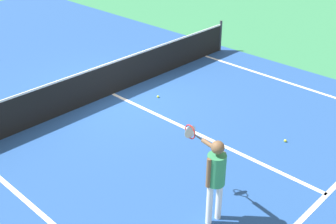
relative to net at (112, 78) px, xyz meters
name	(u,v)px	position (x,y,z in m)	size (l,w,h in m)	color
ground_plane	(113,94)	(0.00, 0.00, -0.49)	(60.00, 60.00, 0.00)	#337F51
court_surface_inbounds	(113,94)	(0.00, 0.00, -0.49)	(10.62, 24.40, 0.00)	#234C93
line_service_near	(327,194)	(0.00, -6.40, -0.49)	(8.22, 0.10, 0.01)	white
line_center_service	(200,135)	(0.00, -3.20, -0.49)	(0.10, 6.40, 0.01)	white
net	(112,78)	(0.00, 0.00, 0.00)	(9.86, 0.09, 1.07)	#33383D
player_near	(215,172)	(-2.07, -5.24, 0.53)	(0.65, 1.16, 1.65)	white
tennis_ball_mid_court	(285,141)	(1.12, -4.83, -0.46)	(0.07, 0.07, 0.07)	#CCE033
tennis_ball_near_net	(158,97)	(0.72, -1.09, -0.46)	(0.07, 0.07, 0.07)	#CCE033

